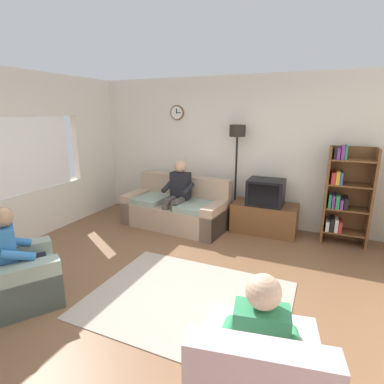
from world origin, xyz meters
The scene contains 13 objects.
ground_plane centered at (0.00, 0.00, 0.00)m, with size 12.00×12.00×0.00m, color brown.
back_wall_assembly centered at (0.00, 2.66, 1.35)m, with size 6.20×0.17×2.70m.
left_wall_assembly centered at (-2.86, 0.03, 1.34)m, with size 0.12×5.80×2.70m.
couch centered at (-0.91, 1.92, 0.31)m, with size 1.97×1.05×0.90m.
tv_stand centered at (0.66, 2.25, 0.26)m, with size 1.10×0.56×0.52m.
tv centered at (0.66, 2.23, 0.74)m, with size 0.60×0.49×0.44m.
bookshelf centered at (1.87, 2.32, 0.79)m, with size 0.68×0.36×1.58m.
floor_lamp centered at (0.09, 2.35, 1.45)m, with size 0.28×0.28×1.85m.
armchair_near_window centered at (-1.47, -0.97, 0.29)m, with size 1.15×1.18×0.90m.
area_rug centered at (0.28, -0.14, 0.01)m, with size 2.20×1.70×0.01m, color #AD9E8E.
person_on_couch centered at (-0.82, 1.81, 0.70)m, with size 0.54×0.56×1.24m.
person_in_left_armchair centered at (-1.42, -0.89, 0.60)m, with size 0.61×0.64×1.12m.
person_in_right_armchair centered at (1.26, -1.15, 0.60)m, with size 0.56×0.58×1.12m.
Camera 1 is at (1.54, -2.89, 2.06)m, focal length 28.49 mm.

